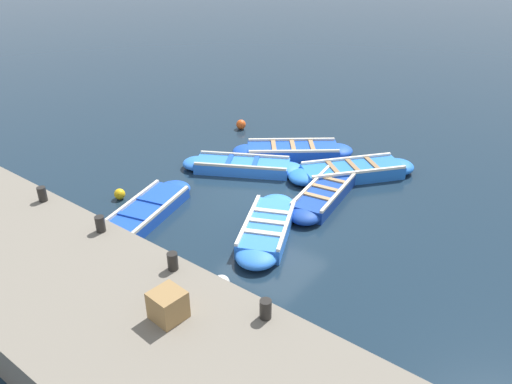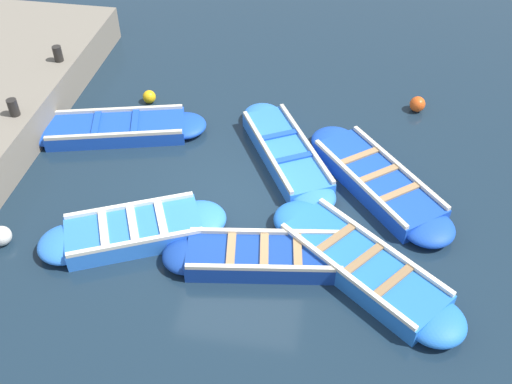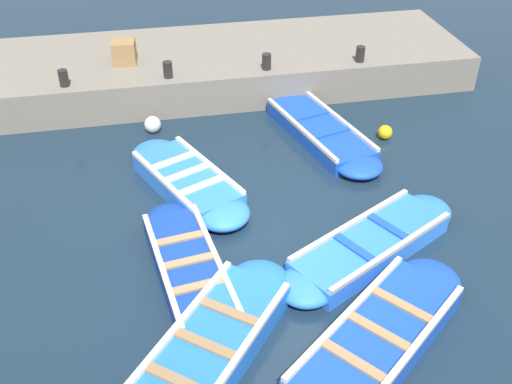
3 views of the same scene
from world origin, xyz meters
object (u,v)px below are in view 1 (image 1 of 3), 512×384
(buoy_yellow_far, at_px, (241,124))
(boat_tucked, at_px, (325,194))
(boat_near_quay, at_px, (144,214))
(boat_centre, at_px, (267,228))
(wooden_crate, at_px, (168,305))
(bollard_mid_north, at_px, (100,224))
(buoy_orange_near, at_px, (120,194))
(boat_drifting, at_px, (293,151))
(bollard_south, at_px, (266,309))
(bollard_mid_south, at_px, (173,261))
(boat_outer_left, at_px, (242,166))
(buoy_white_drifting, at_px, (221,283))
(boat_outer_right, at_px, (352,171))
(bollard_north, at_px, (42,194))

(buoy_yellow_far, bearing_deg, boat_tucked, 62.13)
(boat_near_quay, height_order, boat_centre, boat_centre)
(wooden_crate, bearing_deg, bollard_mid_north, -107.54)
(buoy_orange_near, distance_m, buoy_yellow_far, 6.04)
(boat_drifting, bearing_deg, bollard_mid_north, -0.50)
(boat_drifting, distance_m, wooden_crate, 8.74)
(boat_centre, bearing_deg, wooden_crate, 12.97)
(boat_near_quay, height_order, bollard_south, bollard_south)
(boat_drifting, height_order, bollard_mid_south, bollard_mid_south)
(boat_outer_left, relative_size, wooden_crate, 7.10)
(bollard_south, distance_m, buoy_white_drifting, 2.06)
(boat_drifting, bearing_deg, buoy_yellow_far, -106.78)
(wooden_crate, bearing_deg, boat_near_quay, -125.35)
(bollard_mid_south, bearing_deg, boat_outer_left, -153.61)
(boat_outer_right, relative_size, buoy_white_drifting, 10.26)
(boat_tucked, bearing_deg, boat_outer_left, -89.94)
(wooden_crate, bearing_deg, buoy_yellow_far, -147.40)
(boat_outer_right, bearing_deg, bollard_north, -32.37)
(wooden_crate, bearing_deg, boat_outer_right, -174.59)
(boat_outer_left, xyz_separation_m, boat_centre, (2.32, 2.63, 0.01))
(bollard_south, height_order, buoy_yellow_far, bollard_south)
(bollard_south, height_order, buoy_white_drifting, bollard_south)
(boat_near_quay, distance_m, bollard_south, 5.41)
(boat_outer_left, distance_m, buoy_yellow_far, 3.46)
(boat_drifting, xyz_separation_m, buoy_yellow_far, (-0.84, -2.79, -0.00))
(bollard_mid_north, xyz_separation_m, buoy_white_drifting, (-0.82, 2.60, -0.83))
(bollard_mid_south, height_order, wooden_crate, wooden_crate)
(bollard_north, distance_m, buoy_orange_near, 2.21)
(boat_near_quay, distance_m, bollard_mid_south, 3.48)
(boat_tucked, height_order, bollard_mid_north, bollard_mid_north)
(bollard_mid_south, bearing_deg, buoy_white_drifting, 151.40)
(boat_near_quay, relative_size, buoy_white_drifting, 11.20)
(bollard_south, relative_size, buoy_orange_near, 1.18)
(boat_outer_left, height_order, boat_tucked, boat_tucked)
(bollard_mid_south, distance_m, buoy_white_drifting, 1.25)
(bollard_mid_north, relative_size, bollard_south, 1.00)
(boat_outer_left, height_order, boat_drifting, boat_drifting)
(boat_tucked, height_order, boat_centre, boat_centre)
(boat_drifting, xyz_separation_m, bollard_south, (7.21, 4.24, 0.83))
(boat_near_quay, xyz_separation_m, boat_drifting, (-5.48, 0.81, 0.02))
(bollard_mid_south, bearing_deg, boat_near_quay, -120.76)
(boat_outer_left, distance_m, boat_drifting, 1.92)
(boat_near_quay, relative_size, boat_drifting, 1.09)
(bollard_mid_south, relative_size, buoy_orange_near, 1.18)
(boat_drifting, xyz_separation_m, buoy_white_drifting, (6.38, 2.54, 0.00))
(boat_outer_left, height_order, bollard_north, bollard_north)
(buoy_orange_near, bearing_deg, bollard_north, -2.59)
(boat_outer_left, relative_size, boat_centre, 1.07)
(boat_centre, bearing_deg, boat_outer_right, 177.53)
(buoy_orange_near, bearing_deg, buoy_white_drifting, 75.37)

